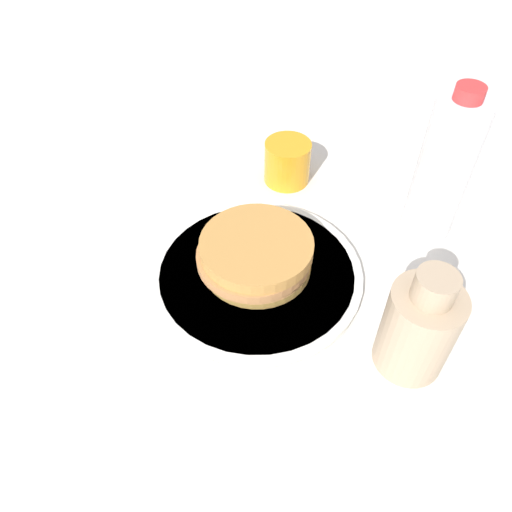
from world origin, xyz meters
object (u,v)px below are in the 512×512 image
(cream_jug, at_px, (419,327))
(pancake_stack, at_px, (255,255))
(water_bottle_near, at_px, (443,170))
(plate, at_px, (256,272))
(juice_glass, at_px, (287,162))

(cream_jug, bearing_deg, pancake_stack, 24.97)
(water_bottle_near, bearing_deg, pancake_stack, 80.98)
(plate, xyz_separation_m, juice_glass, (0.16, -0.15, 0.03))
(juice_glass, distance_m, cream_jug, 0.37)
(plate, xyz_separation_m, pancake_stack, (0.00, 0.00, 0.03))
(juice_glass, xyz_separation_m, cream_jug, (-0.36, 0.05, 0.03))
(juice_glass, bearing_deg, plate, 137.51)
(cream_jug, distance_m, water_bottle_near, 0.24)
(plate, distance_m, water_bottle_near, 0.29)
(juice_glass, relative_size, cream_jug, 0.50)
(plate, relative_size, juice_glass, 3.86)
(pancake_stack, distance_m, juice_glass, 0.22)
(water_bottle_near, bearing_deg, cream_jug, 133.02)
(plate, distance_m, pancake_stack, 0.03)
(pancake_stack, bearing_deg, juice_glass, -42.81)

